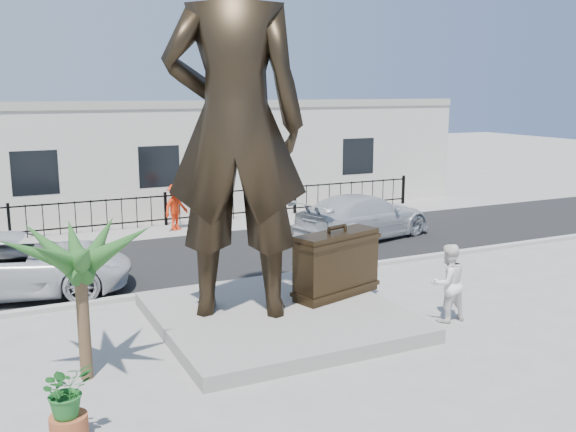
# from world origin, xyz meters

# --- Properties ---
(ground) EXTENTS (100.00, 100.00, 0.00)m
(ground) POSITION_xyz_m (0.00, 0.00, 0.00)
(ground) COLOR #9E9991
(ground) RESTS_ON ground
(street) EXTENTS (40.00, 7.00, 0.01)m
(street) POSITION_xyz_m (0.00, 8.00, 0.01)
(street) COLOR black
(street) RESTS_ON ground
(curb) EXTENTS (40.00, 0.25, 0.12)m
(curb) POSITION_xyz_m (0.00, 4.50, 0.06)
(curb) COLOR #A5A399
(curb) RESTS_ON ground
(far_sidewalk) EXTENTS (40.00, 2.50, 0.02)m
(far_sidewalk) POSITION_xyz_m (0.00, 12.00, 0.01)
(far_sidewalk) COLOR #9E9991
(far_sidewalk) RESTS_ON ground
(plinth) EXTENTS (5.20, 5.20, 0.30)m
(plinth) POSITION_xyz_m (-0.50, 1.50, 0.15)
(plinth) COLOR gray
(plinth) RESTS_ON ground
(fence) EXTENTS (22.00, 0.10, 1.20)m
(fence) POSITION_xyz_m (0.00, 12.80, 0.60)
(fence) COLOR black
(fence) RESTS_ON ground
(building) EXTENTS (28.00, 7.00, 4.40)m
(building) POSITION_xyz_m (0.00, 17.00, 2.20)
(building) COLOR silver
(building) RESTS_ON ground
(statue) EXTENTS (3.55, 3.04, 8.22)m
(statue) POSITION_xyz_m (-1.35, 1.77, 4.41)
(statue) COLOR black
(statue) RESTS_ON plinth
(suitcase) EXTENTS (2.30, 1.29, 1.55)m
(suitcase) POSITION_xyz_m (1.18, 1.81, 1.07)
(suitcase) COLOR #302314
(suitcase) RESTS_ON plinth
(tourist) EXTENTS (0.88, 0.69, 1.77)m
(tourist) POSITION_xyz_m (2.98, -0.05, 0.89)
(tourist) COLOR white
(tourist) RESTS_ON ground
(car_white) EXTENTS (6.05, 3.63, 1.57)m
(car_white) POSITION_xyz_m (-5.62, 6.16, 0.80)
(car_white) COLOR silver
(car_white) RESTS_ON street
(car_silver) EXTENTS (5.75, 3.48, 1.56)m
(car_silver) POSITION_xyz_m (5.64, 7.68, 0.79)
(car_silver) COLOR #B9BCBE
(car_silver) RESTS_ON street
(worker) EXTENTS (1.29, 1.14, 1.73)m
(worker) POSITION_xyz_m (0.13, 11.79, 0.89)
(worker) COLOR red
(worker) RESTS_ON far_sidewalk
(palm_tree) EXTENTS (1.80, 1.80, 3.20)m
(palm_tree) POSITION_xyz_m (-4.79, 0.43, 0.00)
(palm_tree) COLOR #214D1C
(palm_tree) RESTS_ON ground
(planter) EXTENTS (0.56, 0.56, 0.40)m
(planter) POSITION_xyz_m (-5.35, -1.64, 0.20)
(planter) COLOR #9E4D29
(planter) RESTS_ON ground
(shrub) EXTENTS (0.89, 0.82, 0.82)m
(shrub) POSITION_xyz_m (-5.35, -1.64, 0.81)
(shrub) COLOR #216726
(shrub) RESTS_ON planter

